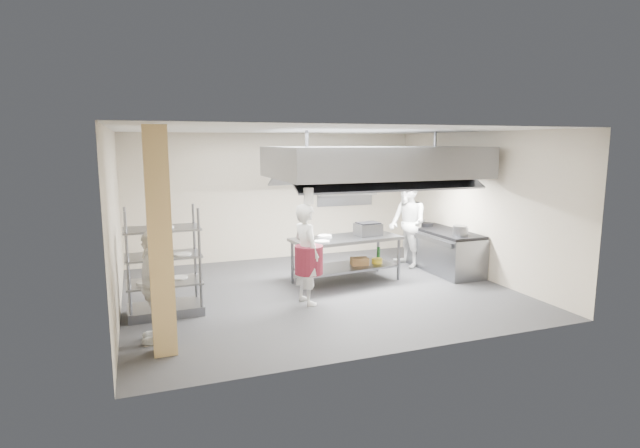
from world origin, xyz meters
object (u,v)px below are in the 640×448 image
object	(u,v)px
stockpot	(460,231)
island	(346,259)
chef_plating	(153,286)
cooking_range	(443,252)
chef_line	(407,224)
griddle	(368,229)
chef_head	(306,254)
pass_rack	(163,262)

from	to	relation	value
stockpot	island	bearing A→B (deg)	165.85
chef_plating	stockpot	xyz separation A→B (m)	(6.02, 1.29, 0.21)
cooking_range	stockpot	xyz separation A→B (m)	(-0.06, -0.63, 0.58)
chef_line	stockpot	xyz separation A→B (m)	(0.50, -1.24, 0.02)
chef_plating	stockpot	world-z (taller)	chef_plating
cooking_range	chef_plating	world-z (taller)	chef_plating
griddle	chef_head	bearing A→B (deg)	-151.62
pass_rack	chef_plating	size ratio (longest dim) A/B	1.11
chef_head	chef_plating	world-z (taller)	chef_head
cooking_range	chef_head	xyz separation A→B (m)	(-3.54, -1.09, 0.46)
cooking_range	chef_head	size ratio (longest dim) A/B	1.14
chef_line	griddle	xyz separation A→B (m)	(-1.28, -0.62, 0.05)
cooking_range	griddle	size ratio (longest dim) A/B	4.07
griddle	stockpot	bearing A→B (deg)	-23.57
island	cooking_range	size ratio (longest dim) A/B	1.10
chef_head	chef_line	xyz separation A→B (m)	(2.98, 1.70, 0.10)
griddle	stockpot	world-z (taller)	griddle
cooking_range	chef_head	bearing A→B (deg)	-162.84
griddle	pass_rack	bearing A→B (deg)	-172.82
cooking_range	chef_line	distance (m)	1.00
chef_head	chef_plating	xyz separation A→B (m)	(-2.54, -0.83, -0.09)
chef_head	stockpot	distance (m)	3.51
pass_rack	stockpot	world-z (taller)	pass_rack
chef_plating	island	bearing A→B (deg)	119.38
pass_rack	griddle	distance (m)	4.13
chef_head	griddle	size ratio (longest dim) A/B	3.57
chef_line	chef_plating	bearing A→B (deg)	-64.46
island	stockpot	xyz separation A→B (m)	(2.28, -0.58, 0.55)
pass_rack	chef_line	size ratio (longest dim) A/B	0.90
chef_head	island	bearing A→B (deg)	-59.85
chef_head	chef_plating	bearing A→B (deg)	97.32
chef_head	chef_line	distance (m)	3.43
chef_head	stockpot	bearing A→B (deg)	-93.18
chef_plating	stockpot	distance (m)	6.16
pass_rack	chef_line	xyz separation A→B (m)	(5.32, 1.43, 0.10)
pass_rack	cooking_range	xyz separation A→B (m)	(5.88, 0.82, -0.46)
cooking_range	chef_plating	distance (m)	6.39
island	chef_plating	size ratio (longest dim) A/B	1.38
island	griddle	size ratio (longest dim) A/B	4.46
chef_head	chef_plating	distance (m)	2.68
island	stockpot	size ratio (longest dim) A/B	7.56
pass_rack	cooking_range	bearing A→B (deg)	6.65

